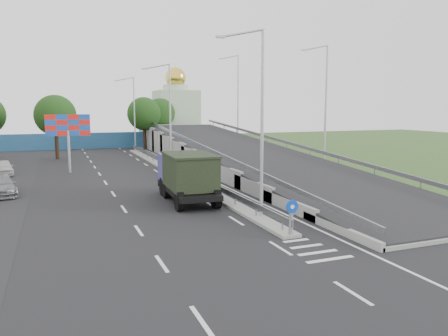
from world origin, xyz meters
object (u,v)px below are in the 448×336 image
lamp_post_far (133,110)px  parked_car_d (0,186)px  dump_truck (187,174)px  lamp_post_mid (168,111)px  sign_bollard (291,217)px  billboard (68,128)px  parked_car_e (3,168)px  church (176,112)px  lamp_post_near (259,114)px

lamp_post_far → parked_car_d: bearing=-117.1°
dump_truck → lamp_post_mid: bearing=83.3°
sign_bollard → billboard: 27.53m
parked_car_e → lamp_post_mid: bearing=-18.3°
sign_bollard → church: size_ratio=0.12×
sign_bollard → lamp_post_near: (0.11, 3.83, 4.77)m
lamp_post_mid → billboard: lamp_post_mid is taller
lamp_post_far → dump_truck: (-2.30, -33.89, -4.03)m
lamp_post_mid → church: bearing=73.8°
lamp_post_near → dump_truck: lamp_post_near is taller
lamp_post_near → parked_car_d: 19.50m
lamp_post_mid → dump_truck: 14.65m
lamp_post_near → lamp_post_far: size_ratio=1.00×
billboard → dump_truck: (6.81, -15.89, -2.40)m
sign_bollard → lamp_post_far: 44.08m
lamp_post_near → dump_truck: 7.67m
dump_truck → parked_car_e: bearing=129.8°
church → billboard: church is taller
lamp_post_mid → church: size_ratio=0.73×
billboard → parked_car_d: size_ratio=1.14×
church → parked_car_e: bearing=-128.3°
sign_bollard → dump_truck: size_ratio=0.22×
lamp_post_mid → church: (9.89, 34.00, -0.50)m
sign_bollard → lamp_post_near: size_ratio=0.17×
lamp_post_near → lamp_post_far: (0.00, 40.00, 0.00)m
lamp_post_mid → sign_bollard: bearing=-90.3°
sign_bollard → dump_truck: bearing=102.4°
lamp_post_far → parked_car_d: (-14.05, -27.47, -5.11)m
parked_car_e → lamp_post_far: bearing=41.4°
billboard → parked_car_e: 6.75m
sign_bollard → billboard: (-9.00, 25.83, 3.15)m
billboard → lamp_post_far: bearing=63.2°
lamp_post_mid → lamp_post_far: size_ratio=1.00×
parked_car_e → dump_truck: bearing=-60.9°
dump_truck → sign_bollard: bearing=-74.9°
billboard → parked_car_e: billboard is taller
sign_bollard → billboard: bearing=109.2°
lamp_post_near → parked_car_d: size_ratio=2.09×
sign_bollard → parked_car_d: size_ratio=0.35×
sign_bollard → church: bearing=80.2°
parked_car_d → parked_car_e: 10.20m
lamp_post_near → lamp_post_mid: (0.00, 20.00, 0.00)m
lamp_post_mid → parked_car_d: (-14.05, -7.47, -5.11)m
church → billboard: (-19.00, -32.00, -1.12)m
sign_bollard → parked_car_e: 30.34m
church → dump_truck: bearing=-104.3°
sign_bollard → church: church is taller
dump_truck → parked_car_e: 20.82m
lamp_post_near → lamp_post_far: 40.00m
lamp_post_far → dump_truck: size_ratio=1.36×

